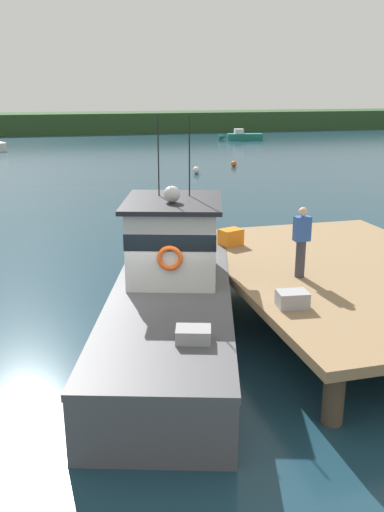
{
  "coord_description": "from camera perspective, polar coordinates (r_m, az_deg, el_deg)",
  "views": [
    {
      "loc": [
        -2.1,
        -11.28,
        5.36
      ],
      "look_at": [
        1.2,
        1.31,
        1.4
      ],
      "focal_mm": 38.75,
      "sensor_mm": 36.0,
      "label": 1
    }
  ],
  "objects": [
    {
      "name": "crate_single_by_cleat",
      "position": [
        15.28,
        4.02,
        1.96
      ],
      "size": [
        0.71,
        0.62,
        0.45
      ],
      "primitive_type": "cube",
      "rotation": [
        0.0,
        0.0,
        0.35
      ],
      "color": "orange",
      "rests_on": "dock"
    },
    {
      "name": "mooring_buoy_inshore",
      "position": [
        39.94,
        4.35,
        9.47
      ],
      "size": [
        0.42,
        0.42,
        0.42
      ],
      "primitive_type": "sphere",
      "color": "#EA5B19",
      "rests_on": "ground"
    },
    {
      "name": "main_fishing_boat",
      "position": [
        12.2,
        -2.08,
        -3.99
      ],
      "size": [
        4.7,
        9.91,
        4.8
      ],
      "color": "#4C4C51",
      "rests_on": "ground"
    },
    {
      "name": "dock",
      "position": [
        13.9,
        15.93,
        -1.71
      ],
      "size": [
        6.0,
        9.0,
        1.2
      ],
      "color": "#4C3D2D",
      "rests_on": "ground"
    },
    {
      "name": "mooring_buoy_outer",
      "position": [
        36.52,
        0.46,
        8.85
      ],
      "size": [
        0.46,
        0.46,
        0.46
      ],
      "primitive_type": "sphere",
      "color": "silver",
      "rests_on": "ground"
    },
    {
      "name": "far_shoreline",
      "position": [
        73.43,
        -13.39,
        13.24
      ],
      "size": [
        120.0,
        8.0,
        2.4
      ],
      "primitive_type": "cube",
      "color": "#284723",
      "rests_on": "ground"
    },
    {
      "name": "deckhand_by_the_boat",
      "position": [
        12.72,
        11.23,
        1.56
      ],
      "size": [
        0.36,
        0.22,
        1.63
      ],
      "color": "#383842",
      "rests_on": "dock"
    },
    {
      "name": "moored_boat_off_the_point",
      "position": [
        61.02,
        5.15,
        12.21
      ],
      "size": [
        4.78,
        1.81,
        1.19
      ],
      "color": "#196B5B",
      "rests_on": "ground"
    },
    {
      "name": "crate_single_far",
      "position": [
        11.14,
        10.32,
        -4.41
      ],
      "size": [
        0.64,
        0.5,
        0.32
      ],
      "primitive_type": "cube",
      "rotation": [
        0.0,
        0.0,
        -0.11
      ],
      "color": "#9E9EA3",
      "rests_on": "dock"
    },
    {
      "name": "ground_plane",
      "position": [
        12.66,
        -3.79,
        -8.15
      ],
      "size": [
        200.0,
        200.0,
        0.0
      ],
      "primitive_type": "plane",
      "color": "#193847"
    }
  ]
}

